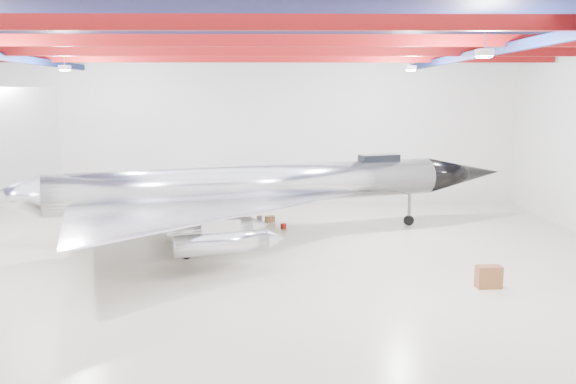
{
  "coord_description": "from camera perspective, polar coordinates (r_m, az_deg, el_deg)",
  "views": [
    {
      "loc": [
        2.54,
        -27.17,
        8.19
      ],
      "look_at": [
        2.84,
        2.0,
        3.09
      ],
      "focal_mm": 35.0,
      "sensor_mm": 36.0,
      "label": 1
    }
  ],
  "objects": [
    {
      "name": "floor",
      "position": [
        28.49,
        -5.71,
        -6.84
      ],
      "size": [
        40.0,
        40.0,
        0.0
      ],
      "primitive_type": "plane",
      "color": "beige",
      "rests_on": "ground"
    },
    {
      "name": "wall_back",
      "position": [
        42.33,
        -4.04,
        6.25
      ],
      "size": [
        40.0,
        0.0,
        40.0
      ],
      "primitive_type": "plane",
      "rotation": [
        1.57,
        0.0,
        0.0
      ],
      "color": "silver",
      "rests_on": "floor"
    },
    {
      "name": "ceiling",
      "position": [
        27.43,
        -6.12,
        15.74
      ],
      "size": [
        40.0,
        40.0,
        0.0
      ],
      "primitive_type": "plane",
      "rotation": [
        3.14,
        0.0,
        0.0
      ],
      "color": "#0A0F38",
      "rests_on": "wall_back"
    },
    {
      "name": "ceiling_structure",
      "position": [
        27.37,
        -6.09,
        14.33
      ],
      "size": [
        39.5,
        29.5,
        1.08
      ],
      "color": "maroon",
      "rests_on": "ceiling"
    },
    {
      "name": "jet_aircraft",
      "position": [
        31.87,
        -3.41,
        0.16
      ],
      "size": [
        30.31,
        22.55,
        8.52
      ],
      "rotation": [
        0.0,
        0.0,
        0.32
      ],
      "color": "silver",
      "rests_on": "floor"
    },
    {
      "name": "desk",
      "position": [
        25.72,
        19.72,
        -8.12
      ],
      "size": [
        1.09,
        0.6,
        0.97
      ],
      "primitive_type": "cube",
      "rotation": [
        0.0,
        0.0,
        0.06
      ],
      "color": "brown",
      "rests_on": "floor"
    },
    {
      "name": "toolbox_red",
      "position": [
        36.77,
        -4.82,
        -2.74
      ],
      "size": [
        0.48,
        0.4,
        0.31
      ],
      "primitive_type": "cube",
      "rotation": [
        0.0,
        0.0,
        0.1
      ],
      "color": "#9E1A0F",
      "rests_on": "floor"
    },
    {
      "name": "parts_bin",
      "position": [
        36.36,
        -1.84,
        -2.77
      ],
      "size": [
        0.68,
        0.6,
        0.41
      ],
      "primitive_type": "cube",
      "rotation": [
        0.0,
        0.0,
        0.24
      ],
      "color": "olive",
      "rests_on": "floor"
    },
    {
      "name": "crate_small",
      "position": [
        35.45,
        -14.33,
        -3.52
      ],
      "size": [
        0.49,
        0.45,
        0.28
      ],
      "primitive_type": "cube",
      "rotation": [
        0.0,
        0.0,
        -0.39
      ],
      "color": "#59595B",
      "rests_on": "floor"
    },
    {
      "name": "tool_chest",
      "position": [
        34.62,
        -0.46,
        -3.48
      ],
      "size": [
        0.41,
        0.41,
        0.33
      ],
      "primitive_type": "cylinder",
      "rotation": [
        0.0,
        0.0,
        -0.1
      ],
      "color": "#9E1A0F",
      "rests_on": "floor"
    },
    {
      "name": "oil_barrel",
      "position": [
        33.31,
        -5.53,
        -3.98
      ],
      "size": [
        0.74,
        0.66,
        0.43
      ],
      "primitive_type": "cube",
      "rotation": [
        0.0,
        0.0,
        -0.31
      ],
      "color": "olive",
      "rests_on": "floor"
    },
    {
      "name": "spares_box",
      "position": [
        36.84,
        -2.92,
        -2.67
      ],
      "size": [
        0.45,
        0.45,
        0.34
      ],
      "primitive_type": "cylinder",
      "rotation": [
        0.0,
        0.0,
        -0.23
      ],
      "color": "#59595B",
      "rests_on": "floor"
    }
  ]
}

